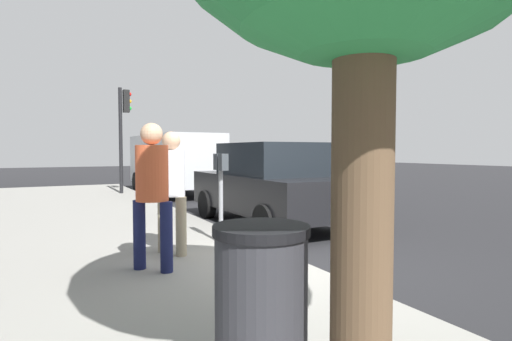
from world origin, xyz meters
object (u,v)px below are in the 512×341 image
(parked_sedan_near, at_px, (270,184))
(pedestrian_bystander, at_px, (152,184))
(parked_van_far, at_px, (174,160))
(trash_bin, at_px, (261,308))
(parking_meter, at_px, (221,179))
(pedestrian_at_meter, at_px, (172,183))
(traffic_signal, at_px, (124,122))

(parked_sedan_near, bearing_deg, pedestrian_bystander, 130.81)
(parked_sedan_near, relative_size, parked_van_far, 0.84)
(parked_sedan_near, xyz_separation_m, parked_van_far, (7.18, 0.00, 0.36))
(parked_sedan_near, xyz_separation_m, trash_bin, (-5.58, 3.22, -0.24))
(parking_meter, height_order, pedestrian_at_meter, pedestrian_at_meter)
(parking_meter, relative_size, pedestrian_at_meter, 0.82)
(parking_meter, bearing_deg, trash_bin, 160.65)
(parking_meter, relative_size, trash_bin, 1.40)
(pedestrian_bystander, bearing_deg, pedestrian_at_meter, 16.48)
(parking_meter, relative_size, traffic_signal, 0.39)
(parking_meter, distance_m, parked_sedan_near, 2.55)
(trash_bin, bearing_deg, parked_sedan_near, -29.99)
(parked_sedan_near, height_order, parked_van_far, parked_van_far)
(traffic_signal, xyz_separation_m, trash_bin, (-12.50, 1.39, -1.92))
(parked_sedan_near, bearing_deg, parked_van_far, 0.00)
(pedestrian_bystander, xyz_separation_m, parked_van_far, (9.94, -3.19, 0.05))
(parked_van_far, distance_m, traffic_signal, 2.27)
(pedestrian_bystander, xyz_separation_m, parked_sedan_near, (2.76, -3.19, -0.31))
(pedestrian_bystander, distance_m, parked_van_far, 10.44)
(pedestrian_at_meter, bearing_deg, pedestrian_bystander, -147.99)
(traffic_signal, relative_size, trash_bin, 3.56)
(parked_sedan_near, bearing_deg, trash_bin, 150.01)
(traffic_signal, height_order, trash_bin, traffic_signal)
(pedestrian_at_meter, distance_m, parked_van_far, 9.65)
(traffic_signal, bearing_deg, parking_meter, 179.78)
(parking_meter, height_order, traffic_signal, traffic_signal)
(pedestrian_at_meter, height_order, pedestrian_bystander, pedestrian_bystander)
(pedestrian_at_meter, distance_m, trash_bin, 3.57)
(parking_meter, height_order, pedestrian_bystander, pedestrian_bystander)
(traffic_signal, bearing_deg, pedestrian_bystander, 171.99)
(parked_van_far, height_order, trash_bin, parked_van_far)
(pedestrian_bystander, height_order, parked_van_far, parked_van_far)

